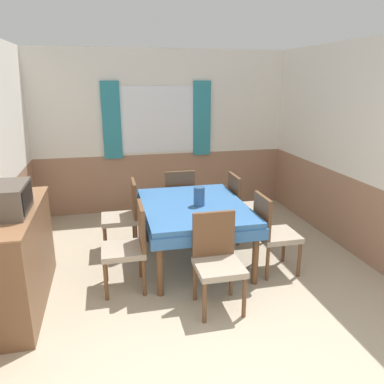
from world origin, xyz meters
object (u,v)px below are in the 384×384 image
(chair_left_far, at_px, (124,214))
(sideboard, at_px, (18,257))
(dining_table, at_px, (194,212))
(chair_left_near, at_px, (130,244))
(chair_right_far, at_px, (243,205))
(vase, at_px, (199,196))
(chair_head_near, at_px, (217,258))
(tv, at_px, (11,199))
(chair_head_window, at_px, (178,198))
(chair_right_near, at_px, (272,231))

(chair_left_far, relative_size, sideboard, 0.61)
(chair_left_far, height_order, sideboard, sideboard)
(dining_table, xyz_separation_m, chair_left_near, (-0.79, -0.47, -0.12))
(chair_right_far, xyz_separation_m, vase, (-0.75, -0.54, 0.34))
(chair_head_near, relative_size, chair_left_near, 1.00)
(chair_right_far, bearing_deg, tv, -66.92)
(chair_right_far, xyz_separation_m, tv, (-2.61, -1.11, 0.62))
(chair_left_near, distance_m, vase, 0.99)
(chair_head_near, bearing_deg, chair_right_far, -118.86)
(dining_table, height_order, chair_head_window, chair_head_window)
(chair_head_window, bearing_deg, tv, -138.35)
(chair_head_window, relative_size, chair_left_near, 1.00)
(chair_head_window, height_order, chair_left_far, same)
(chair_right_near, height_order, tv, tv)
(chair_right_far, relative_size, chair_head_near, 1.00)
(chair_right_near, distance_m, chair_left_near, 1.59)
(chair_left_near, bearing_deg, chair_right_far, -59.44)
(chair_right_near, relative_size, chair_head_near, 1.00)
(chair_right_far, height_order, vase, vase)
(chair_left_far, distance_m, vase, 1.05)
(chair_right_near, height_order, chair_left_near, same)
(chair_left_far, relative_size, tv, 1.75)
(chair_right_near, height_order, chair_left_far, same)
(chair_head_window, bearing_deg, sideboard, -141.13)
(chair_right_near, distance_m, vase, 0.91)
(dining_table, xyz_separation_m, chair_left_far, (-0.79, 0.47, -0.12))
(chair_right_far, xyz_separation_m, chair_left_far, (-1.59, 0.00, 0.00))
(chair_right_near, relative_size, chair_head_window, 1.00)
(chair_right_far, height_order, sideboard, sideboard)
(chair_right_far, relative_size, tv, 1.75)
(chair_head_near, xyz_separation_m, chair_left_near, (-0.79, 0.50, 0.00))
(chair_right_far, relative_size, sideboard, 0.61)
(chair_left_far, bearing_deg, vase, -122.43)
(dining_table, bearing_deg, chair_head_near, -90.00)
(chair_head_near, height_order, chair_head_window, same)
(chair_right_far, bearing_deg, sideboard, -69.44)
(tv, xyz_separation_m, vase, (1.87, 0.58, -0.28))
(sideboard, relative_size, tv, 2.88)
(dining_table, distance_m, chair_right_near, 0.93)
(chair_left_near, bearing_deg, vase, -64.42)
(chair_right_far, xyz_separation_m, chair_right_near, (0.00, -0.94, 0.00))
(chair_head_window, height_order, vase, vase)
(chair_right_near, distance_m, chair_left_far, 1.85)
(chair_right_near, xyz_separation_m, tv, (-2.61, -0.18, 0.62))
(chair_head_window, bearing_deg, dining_table, -90.00)
(tv, bearing_deg, chair_left_far, 47.41)
(chair_right_near, xyz_separation_m, chair_head_window, (-0.79, 1.44, 0.00))
(chair_right_near, height_order, chair_head_window, same)
(chair_left_far, bearing_deg, dining_table, -120.56)
(chair_right_near, distance_m, chair_head_near, 0.94)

